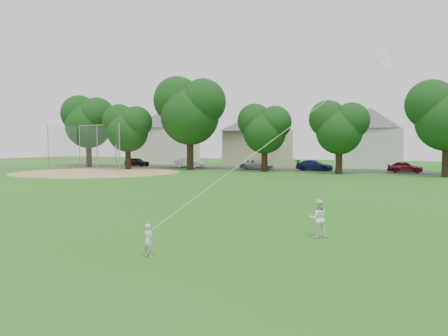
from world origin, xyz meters
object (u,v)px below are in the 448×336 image
at_px(kite, 286,130).
at_px(toddler, 148,240).
at_px(older_boy, 318,218).
at_px(baseball_backstop, 93,147).

bearing_deg(kite, toddler, -123.59).
distance_m(older_boy, kite, 3.02).
xyz_separation_m(older_boy, baseball_backstop, (-33.58, 28.19, 2.11)).
relative_size(toddler, kite, 0.08).
distance_m(toddler, older_boy, 5.63).
bearing_deg(kite, older_boy, 20.82).
relative_size(older_boy, baseball_backstop, 0.10).
bearing_deg(toddler, older_boy, -128.33).
xyz_separation_m(toddler, baseball_backstop, (-29.97, 32.52, 2.27)).
bearing_deg(baseball_backstop, kite, -41.24).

